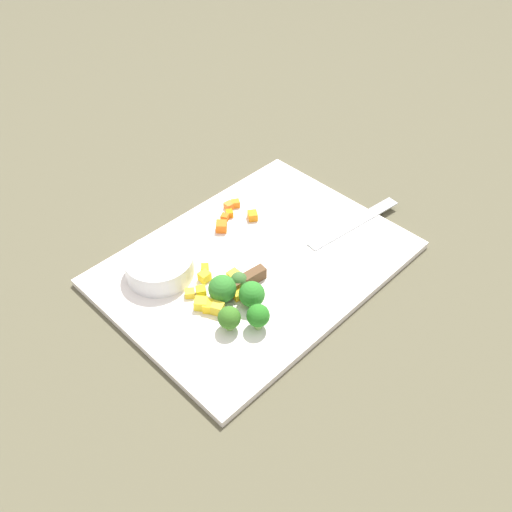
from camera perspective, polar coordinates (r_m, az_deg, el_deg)
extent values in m
plane|color=brown|center=(0.90, 0.00, -1.01)|extent=(4.00, 4.00, 0.00)
cube|color=white|center=(0.89, 0.00, -0.74)|extent=(0.46, 0.34, 0.01)
cylinder|color=white|center=(0.87, -9.83, -0.96)|extent=(0.11, 0.11, 0.04)
cube|color=silver|center=(0.97, 9.98, 3.33)|extent=(0.20, 0.04, 0.00)
cube|color=brown|center=(0.84, -1.32, -2.69)|extent=(0.08, 0.02, 0.02)
cube|color=orange|center=(0.99, -2.78, 5.16)|extent=(0.02, 0.01, 0.01)
cube|color=orange|center=(0.96, -3.20, 3.95)|extent=(0.02, 0.02, 0.01)
cube|color=orange|center=(0.99, -2.11, 5.37)|extent=(0.02, 0.02, 0.01)
cube|color=orange|center=(0.94, -3.54, 3.03)|extent=(0.03, 0.03, 0.02)
cube|color=orange|center=(0.96, -0.35, 4.14)|extent=(0.02, 0.02, 0.01)
cube|color=orange|center=(0.97, -2.73, 4.36)|extent=(0.02, 0.02, 0.01)
cube|color=yellow|center=(0.84, -6.78, -3.81)|extent=(0.02, 0.02, 0.01)
cube|color=yellow|center=(0.82, -4.76, -5.13)|extent=(0.03, 0.03, 0.01)
cube|color=yellow|center=(0.81, -3.94, -5.37)|extent=(0.02, 0.02, 0.02)
cube|color=yellow|center=(0.85, -2.12, -2.22)|extent=(0.02, 0.02, 0.02)
cube|color=yellow|center=(0.84, -3.65, -3.48)|extent=(0.02, 0.02, 0.01)
cube|color=yellow|center=(0.82, -5.61, -4.87)|extent=(0.03, 0.03, 0.02)
cube|color=yellow|center=(0.86, -5.27, -2.10)|extent=(0.02, 0.01, 0.02)
cube|color=yellow|center=(0.87, -5.23, -1.31)|extent=(0.02, 0.02, 0.01)
cube|color=yellow|center=(0.84, -5.63, -3.63)|extent=(0.02, 0.02, 0.01)
cube|color=yellow|center=(0.83, -1.75, -3.90)|extent=(0.02, 0.02, 0.01)
cylinder|color=#88BD66|center=(0.82, -0.43, -4.68)|extent=(0.01, 0.01, 0.01)
sphere|color=#2C7C26|center=(0.81, -0.43, -3.93)|extent=(0.04, 0.04, 0.04)
cylinder|color=#8BBF5C|center=(0.83, -3.41, -4.10)|extent=(0.01, 0.01, 0.01)
sphere|color=#307929|center=(0.82, -3.46, -3.35)|extent=(0.04, 0.04, 0.04)
cylinder|color=#84BB5A|center=(0.79, 0.22, -6.88)|extent=(0.01, 0.01, 0.02)
sphere|color=#26751F|center=(0.78, 0.22, -6.10)|extent=(0.03, 0.03, 0.03)
cylinder|color=#8DBF58|center=(0.79, -2.71, -7.04)|extent=(0.01, 0.01, 0.01)
sphere|color=#376F20|center=(0.78, -2.75, -6.30)|extent=(0.03, 0.03, 0.03)
cylinder|color=#96B06C|center=(0.85, -1.74, -3.01)|extent=(0.01, 0.01, 0.01)
sphere|color=#3A652E|center=(0.84, -1.75, -2.49)|extent=(0.03, 0.03, 0.03)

